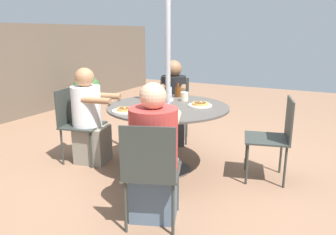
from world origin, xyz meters
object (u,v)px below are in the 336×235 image
(patio_table, at_px, (168,117))
(patio_chair_east, at_px, (275,134))
(pancake_plate_a, at_px, (125,110))
(drinking_glass_a, at_px, (169,92))
(patio_chair_north, at_px, (151,168))
(diner_north, at_px, (154,158))
(potted_shrub, at_px, (87,92))
(patio_chair_south, at_px, (174,105))
(pancake_plate_d, at_px, (158,109))
(syrup_bottle, at_px, (178,91))
(coffee_cup, at_px, (184,97))
(pancake_plate_c, at_px, (200,105))
(diner_south, at_px, (173,106))
(patio_chair_west, at_px, (76,120))
(pancake_plate_b, at_px, (163,98))
(diner_west, at_px, (89,120))

(patio_table, relative_size, patio_chair_east, 1.51)
(pancake_plate_a, height_order, drinking_glass_a, drinking_glass_a)
(patio_chair_north, distance_m, diner_north, 0.17)
(potted_shrub, bearing_deg, patio_chair_south, -108.16)
(patio_chair_south, height_order, pancake_plate_d, patio_chair_south)
(pancake_plate_d, height_order, potted_shrub, pancake_plate_d)
(syrup_bottle, xyz_separation_m, drinking_glass_a, (-0.03, 0.11, -0.01))
(coffee_cup, bearing_deg, pancake_plate_c, -123.02)
(patio_chair_south, bearing_deg, syrup_bottle, 97.65)
(patio_chair_east, bearing_deg, potted_shrub, 53.69)
(patio_chair_east, distance_m, pancake_plate_a, 1.52)
(pancake_plate_d, distance_m, potted_shrub, 3.35)
(diner_south, distance_m, patio_chair_west, 1.31)
(patio_chair_south, bearing_deg, diner_north, 88.93)
(patio_table, relative_size, patio_chair_south, 1.51)
(diner_north, xyz_separation_m, patio_chair_east, (1.15, -0.74, -0.01))
(pancake_plate_b, distance_m, pancake_plate_d, 0.54)
(pancake_plate_a, bearing_deg, pancake_plate_b, -6.29)
(patio_chair_south, relative_size, pancake_plate_d, 3.40)
(patio_table, bearing_deg, patio_chair_west, 102.23)
(pancake_plate_a, bearing_deg, patio_chair_east, -62.35)
(coffee_cup, bearing_deg, diner_north, -166.70)
(diner_north, height_order, pancake_plate_d, diner_north)
(pancake_plate_c, distance_m, pancake_plate_d, 0.50)
(patio_chair_east, xyz_separation_m, pancake_plate_a, (-0.70, 1.33, 0.25))
(pancake_plate_a, height_order, pancake_plate_d, pancake_plate_d)
(syrup_bottle, bearing_deg, pancake_plate_b, 165.86)
(patio_table, height_order, coffee_cup, coffee_cup)
(diner_south, xyz_separation_m, pancake_plate_d, (-1.12, -0.38, 0.23))
(patio_table, height_order, potted_shrub, patio_table)
(syrup_bottle, bearing_deg, pancake_plate_a, 171.39)
(patio_chair_south, xyz_separation_m, pancake_plate_c, (-0.87, -0.73, 0.25))
(patio_chair_north, bearing_deg, pancake_plate_c, 73.51)
(patio_table, distance_m, patio_chair_east, 1.11)
(patio_table, xyz_separation_m, potted_shrub, (1.74, 2.64, -0.23))
(diner_west, height_order, pancake_plate_c, diner_west)
(patio_chair_east, distance_m, patio_chair_west, 2.21)
(patio_chair_west, height_order, potted_shrub, patio_chair_west)
(coffee_cup, bearing_deg, patio_chair_north, -165.81)
(pancake_plate_d, bearing_deg, potted_shrub, 52.97)
(potted_shrub, bearing_deg, patio_chair_west, -141.78)
(patio_chair_north, relative_size, pancake_plate_d, 3.40)
(drinking_glass_a, distance_m, potted_shrub, 2.75)
(pancake_plate_a, bearing_deg, patio_chair_north, -133.67)
(pancake_plate_d, height_order, coffee_cup, coffee_cup)
(pancake_plate_c, bearing_deg, syrup_bottle, 50.84)
(pancake_plate_d, bearing_deg, patio_chair_south, 19.39)
(diner_west, relative_size, pancake_plate_b, 4.37)
(diner_west, bearing_deg, patio_table, 90.00)
(diner_west, distance_m, drinking_glass_a, 0.99)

